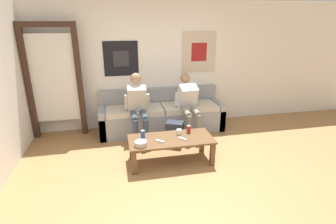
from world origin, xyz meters
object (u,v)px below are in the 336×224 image
backpack (175,134)px  drink_can_blue (143,134)px  person_seated_teen (188,103)px  drink_can_red (189,129)px  game_controller_near_right (182,139)px  coffee_table (171,142)px  game_controller_near_left (160,141)px  ceramic_bowl (141,143)px  person_seated_adult (138,105)px  couch (162,116)px  pillar_candle (179,132)px

backpack → drink_can_blue: drink_can_blue is taller
person_seated_teen → drink_can_red: bearing=-105.6°
drink_can_red → game_controller_near_right: bearing=-126.1°
person_seated_teen → backpack: bearing=-134.1°
coffee_table → person_seated_teen: bearing=60.0°
person_seated_teen → game_controller_near_left: (-0.76, -1.06, -0.24)m
backpack → person_seated_teen: bearing=45.9°
drink_can_red → ceramic_bowl: bearing=-159.0°
person_seated_adult → ceramic_bowl: size_ratio=6.50×
drink_can_blue → game_controller_near_left: 0.32m
couch → person_seated_adult: (-0.52, -0.39, 0.39)m
drink_can_blue → pillar_candle: bearing=0.5°
person_seated_teen → ceramic_bowl: (-1.05, -1.13, -0.21)m
couch → game_controller_near_right: size_ratio=18.81×
person_seated_teen → drink_can_red: person_seated_teen is taller
person_seated_adult → drink_can_red: bearing=-45.9°
coffee_table → backpack: bearing=71.2°
pillar_candle → backpack: bearing=85.2°
backpack → pillar_candle: (-0.04, -0.48, 0.25)m
backpack → pillar_candle: size_ratio=4.46×
person_seated_adult → drink_can_blue: person_seated_adult is taller
backpack → coffee_table: bearing=-108.8°
coffee_table → person_seated_adult: size_ratio=1.07×
person_seated_teen → game_controller_near_right: 1.14m
pillar_candle → game_controller_near_right: bearing=-89.9°
couch → ceramic_bowl: couch is taller
drink_can_blue → ceramic_bowl: bearing=-103.1°
couch → drink_can_red: couch is taller
backpack → pillar_candle: bearing=-94.8°
pillar_candle → game_controller_near_right: pillar_candle is taller
drink_can_blue → game_controller_near_right: bearing=-18.1°
ceramic_bowl → game_controller_near_right: (0.66, 0.08, -0.03)m
couch → drink_can_red: bearing=-78.7°
drink_can_red → person_seated_adult: bearing=134.1°
person_seated_adult → game_controller_near_right: (0.58, -1.01, -0.27)m
person_seated_adult → ceramic_bowl: 1.12m
coffee_table → game_controller_near_right: size_ratio=10.06×
pillar_candle → ceramic_bowl: bearing=-156.7°
coffee_table → person_seated_adult: bearing=113.9°
ceramic_bowl → person_seated_teen: bearing=46.9°
backpack → drink_can_red: size_ratio=3.45×
couch → backpack: 0.73m
pillar_candle → game_controller_near_right: (0.00, -0.20, -0.03)m
person_seated_adult → drink_can_red: person_seated_adult is taller
person_seated_adult → drink_can_blue: bearing=-91.0°
couch → person_seated_teen: 0.68m
coffee_table → person_seated_adult: person_seated_adult is taller
ceramic_bowl → pillar_candle: pillar_candle is taller
couch → game_controller_near_right: bearing=-87.5°
coffee_table → game_controller_near_left: size_ratio=10.32×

